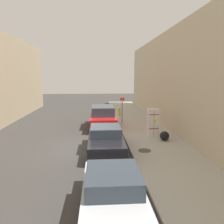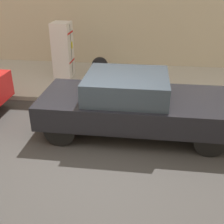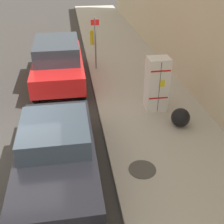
# 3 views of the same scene
# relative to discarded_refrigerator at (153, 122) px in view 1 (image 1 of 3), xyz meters

# --- Properties ---
(ground_plane) EXTENTS (80.00, 80.00, 0.00)m
(ground_plane) POSITION_rel_discarded_refrigerator_xyz_m (4.48, 1.94, -1.05)
(ground_plane) COLOR #383533
(sidewalk_slab) EXTENTS (3.65, 44.00, 0.13)m
(sidewalk_slab) POSITION_rel_discarded_refrigerator_xyz_m (0.13, 1.94, -0.98)
(sidewalk_slab) COLOR #B2ADA0
(sidewalk_slab) RESTS_ON ground
(building_facade_near) EXTENTS (1.83, 39.60, 7.66)m
(building_facade_near) POSITION_rel_discarded_refrigerator_xyz_m (-2.61, 1.94, 2.78)
(building_facade_near) COLOR beige
(building_facade_near) RESTS_ON ground
(discarded_refrigerator) EXTENTS (0.72, 0.60, 1.84)m
(discarded_refrigerator) POSITION_rel_discarded_refrigerator_xyz_m (0.00, 0.00, 0.00)
(discarded_refrigerator) COLOR white
(discarded_refrigerator) RESTS_ON sidewalk_slab
(manhole_cover) EXTENTS (0.70, 0.70, 0.02)m
(manhole_cover) POSITION_rel_discarded_refrigerator_xyz_m (1.20, 2.99, -0.91)
(manhole_cover) COLOR #47443F
(manhole_cover) RESTS_ON sidewalk_slab
(street_sign_post) EXTENTS (0.36, 0.07, 2.29)m
(street_sign_post) POSITION_rel_discarded_refrigerator_xyz_m (1.63, -4.03, 0.37)
(street_sign_post) COLOR slate
(street_sign_post) RESTS_ON sidewalk_slab
(fire_hydrant) EXTENTS (0.22, 0.22, 0.82)m
(fire_hydrant) POSITION_rel_discarded_refrigerator_xyz_m (1.46, -7.83, -0.50)
(fire_hydrant) COLOR gold
(fire_hydrant) RESTS_ON sidewalk_slab
(trash_bag) EXTENTS (0.59, 0.59, 0.59)m
(trash_bag) POSITION_rel_discarded_refrigerator_xyz_m (-0.46, 1.18, -0.62)
(trash_bag) COLOR black
(trash_bag) RESTS_ON sidewalk_slab
(parked_suv_red) EXTENTS (1.99, 4.71, 1.76)m
(parked_suv_red) POSITION_rel_discarded_refrigerator_xyz_m (3.30, -3.13, -0.13)
(parked_suv_red) COLOR red
(parked_suv_red) RESTS_ON ground
(parked_sedan_dark) EXTENTS (1.86, 4.36, 1.40)m
(parked_sedan_dark) POSITION_rel_discarded_refrigerator_xyz_m (3.30, 2.61, -0.32)
(parked_sedan_dark) COLOR black
(parked_sedan_dark) RESTS_ON ground
(parked_sedan_silver) EXTENTS (1.81, 4.42, 1.37)m
(parked_sedan_silver) POSITION_rel_discarded_refrigerator_xyz_m (3.30, 8.33, -0.34)
(parked_sedan_silver) COLOR silver
(parked_sedan_silver) RESTS_ON ground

